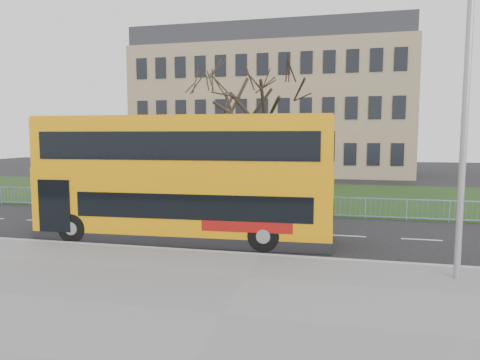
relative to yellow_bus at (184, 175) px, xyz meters
name	(u,v)px	position (x,y,z in m)	size (l,w,h in m)	color
ground	(268,246)	(3.56, -0.39, -2.67)	(120.00, 120.00, 0.00)	black
pavement	(223,316)	(3.56, -7.14, -2.61)	(80.00, 10.50, 0.12)	slate
kerb	(261,256)	(3.56, -1.94, -2.60)	(80.00, 0.20, 0.14)	#9B9C9E
grass_verge	(300,196)	(3.56, 13.91, -2.63)	(80.00, 15.40, 0.08)	#1D3513
guard_railing	(288,206)	(3.56, 6.21, -2.12)	(40.00, 0.12, 1.10)	#6E8CC4
bare_tree	(246,120)	(0.56, 9.61, 2.56)	(7.21, 7.21, 10.30)	black
civic_building	(273,113)	(-1.44, 34.61, 4.33)	(30.00, 15.00, 14.00)	#8C7559
yellow_bus	(184,175)	(0.00, 0.00, 0.00)	(11.99, 3.36, 4.97)	orange
street_lamp	(461,102)	(9.45, -3.15, 2.52)	(1.96, 0.26, 9.25)	gray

